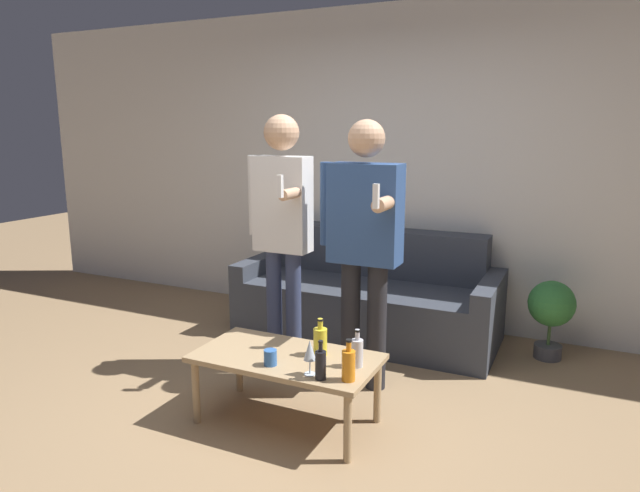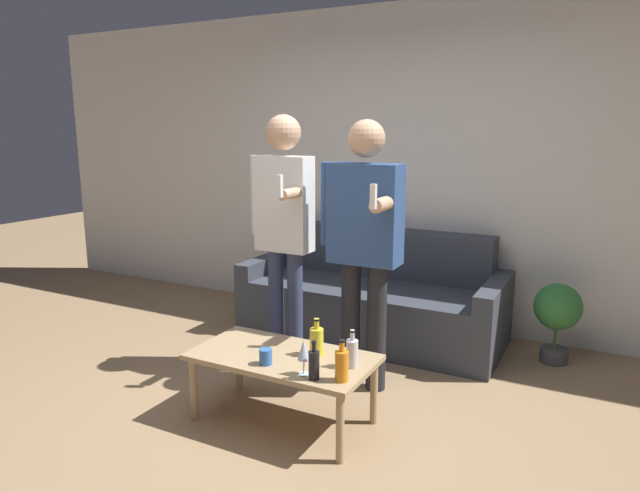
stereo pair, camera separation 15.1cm
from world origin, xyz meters
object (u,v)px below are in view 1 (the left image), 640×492
person_standing_left (282,220)px  person_standing_right (364,235)px  couch (369,298)px  coffee_table (286,363)px  bottle_orange (349,364)px

person_standing_left → person_standing_right: person_standing_left is taller
couch → coffee_table: 1.58m
couch → coffee_table: bearing=-87.1°
person_standing_left → person_standing_right: bearing=-2.0°
bottle_orange → person_standing_right: 0.98m
couch → person_standing_right: bearing=-72.2°
bottle_orange → coffee_table: bearing=161.3°
coffee_table → person_standing_left: bearing=120.2°
person_standing_left → person_standing_right: size_ratio=1.02×
person_standing_left → coffee_table: bearing=-59.8°
coffee_table → person_standing_left: person_standing_left is taller
bottle_orange → person_standing_left: (-0.83, 0.82, 0.57)m
person_standing_right → couch: bearing=107.8°
coffee_table → person_standing_right: size_ratio=0.60×
couch → bottle_orange: couch is taller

